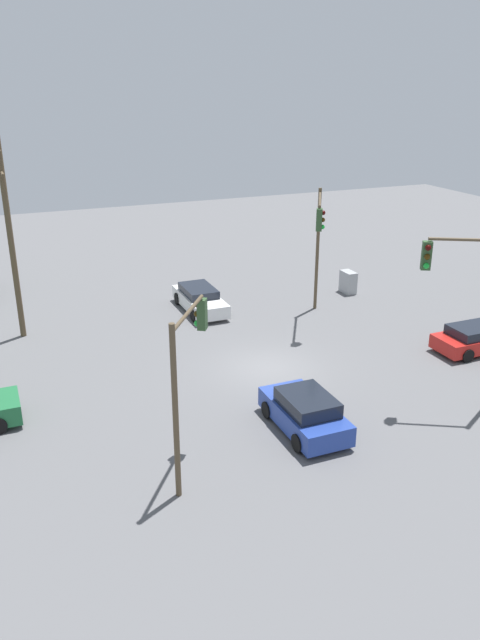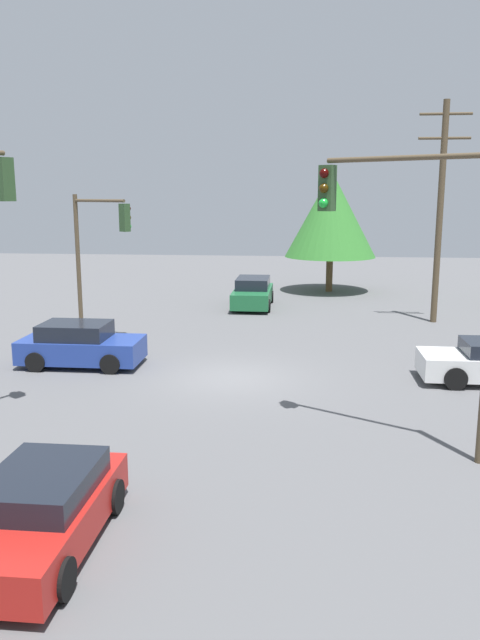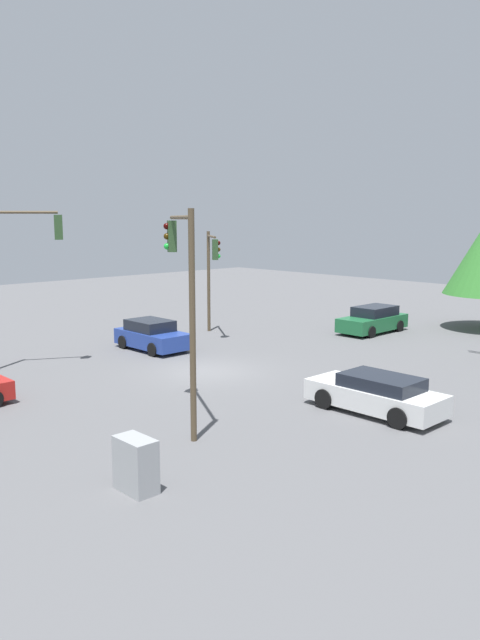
# 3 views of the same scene
# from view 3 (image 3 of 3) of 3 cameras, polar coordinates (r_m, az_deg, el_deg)

# --- Properties ---
(ground_plane) EXTENTS (80.00, 80.00, 0.00)m
(ground_plane) POSITION_cam_3_polar(r_m,az_deg,el_deg) (26.55, -3.01, -4.72)
(ground_plane) COLOR #5B5B5E
(sedan_white) EXTENTS (4.65, 1.93, 1.31)m
(sedan_white) POSITION_cam_3_polar(r_m,az_deg,el_deg) (21.34, 12.33, -6.63)
(sedan_white) COLOR silver
(sedan_white) RESTS_ON ground_plane
(sedan_green) EXTENTS (1.98, 4.51, 1.49)m
(sedan_green) POSITION_cam_3_polar(r_m,az_deg,el_deg) (36.12, 12.06, -0.00)
(sedan_green) COLOR #1E6638
(sedan_green) RESTS_ON ground_plane
(sedan_blue) EXTENTS (4.03, 2.00, 1.47)m
(sedan_blue) POSITION_cam_3_polar(r_m,az_deg,el_deg) (31.02, -8.05, -1.42)
(sedan_blue) COLOR #233D93
(sedan_blue) RESTS_ON ground_plane
(traffic_signal_main) EXTENTS (1.69, 2.84, 6.91)m
(traffic_signal_main) POSITION_cam_3_polar(r_m,az_deg,el_deg) (27.99, -19.79, 5.12)
(traffic_signal_main) COLOR brown
(traffic_signal_main) RESTS_ON ground_plane
(traffic_signal_cross) EXTENTS (2.88, 2.08, 5.69)m
(traffic_signal_cross) POSITION_cam_3_polar(r_m,az_deg,el_deg) (34.13, -2.62, 5.04)
(traffic_signal_cross) COLOR brown
(traffic_signal_cross) RESTS_ON ground_plane
(traffic_signal_aux) EXTENTS (3.65, 2.20, 6.70)m
(traffic_signal_aux) POSITION_cam_3_polar(r_m,az_deg,el_deg) (19.04, -5.24, 3.70)
(traffic_signal_aux) COLOR brown
(traffic_signal_aux) RESTS_ON ground_plane
(electrical_cabinet) EXTENTS (1.08, 0.62, 1.31)m
(electrical_cabinet) POSITION_cam_3_polar(r_m,az_deg,el_deg) (15.35, -9.51, -12.91)
(electrical_cabinet) COLOR #9EA0A3
(electrical_cabinet) RESTS_ON ground_plane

